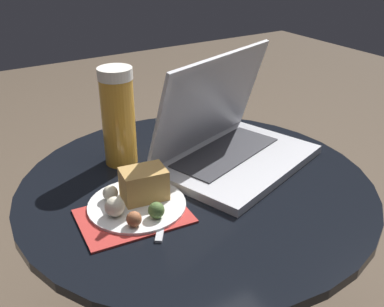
{
  "coord_description": "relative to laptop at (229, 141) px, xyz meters",
  "views": [
    {
      "loc": [
        -0.42,
        -0.67,
        1.0
      ],
      "look_at": [
        -0.01,
        -0.0,
        0.61
      ],
      "focal_mm": 42.0,
      "sensor_mm": 36.0,
      "label": 1
    }
  ],
  "objects": [
    {
      "name": "laptop",
      "position": [
        0.0,
        0.0,
        0.0
      ],
      "size": [
        0.39,
        0.33,
        0.24
      ],
      "color": "silver",
      "rests_on": "table"
    },
    {
      "name": "napkin",
      "position": [
        -0.27,
        -0.09,
        -0.05
      ],
      "size": [
        0.2,
        0.15,
        0.0
      ],
      "color": "#B7332D",
      "rests_on": "table"
    },
    {
      "name": "beer_glass",
      "position": [
        -0.2,
        0.12,
        0.06
      ],
      "size": [
        0.07,
        0.07,
        0.21
      ],
      "color": "gold",
      "rests_on": "table"
    },
    {
      "name": "table",
      "position": [
        -0.11,
        -0.04,
        -0.2
      ],
      "size": [
        0.72,
        0.72,
        0.54
      ],
      "color": "#515156",
      "rests_on": "ground_plane"
    },
    {
      "name": "fork",
      "position": [
        -0.21,
        -0.09,
        -0.05
      ],
      "size": [
        0.12,
        0.15,
        0.0
      ],
      "color": "silver",
      "rests_on": "table"
    },
    {
      "name": "snack_plate",
      "position": [
        -0.25,
        -0.06,
        -0.03
      ],
      "size": [
        0.18,
        0.18,
        0.07
      ],
      "color": "white",
      "rests_on": "table"
    }
  ]
}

